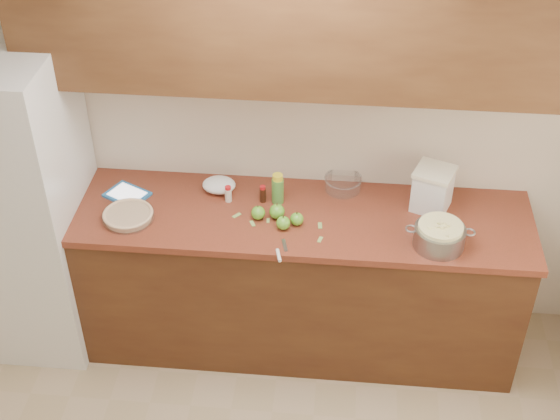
# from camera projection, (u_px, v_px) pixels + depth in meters

# --- Properties ---
(room_shell) EXTENTS (3.60, 3.60, 3.60)m
(room_shell) POSITION_uv_depth(u_px,v_px,m) (244.00, 385.00, 2.72)
(room_shell) COLOR tan
(room_shell) RESTS_ON ground
(counter_run) EXTENTS (2.64, 0.68, 0.92)m
(counter_run) POSITION_uv_depth(u_px,v_px,m) (282.00, 278.00, 4.39)
(counter_run) COLOR #4E2D16
(counter_run) RESTS_ON ground
(upper_cabinets) EXTENTS (2.60, 0.34, 0.70)m
(upper_cabinets) POSITION_uv_depth(u_px,v_px,m) (286.00, 17.00, 3.61)
(upper_cabinets) COLOR brown
(upper_cabinets) RESTS_ON room_shell
(fridge) EXTENTS (0.70, 0.70, 1.80)m
(fridge) POSITION_uv_depth(u_px,v_px,m) (16.00, 205.00, 4.20)
(fridge) COLOR silver
(fridge) RESTS_ON ground
(pie) EXTENTS (0.27, 0.27, 0.04)m
(pie) POSITION_uv_depth(u_px,v_px,m) (128.00, 215.00, 4.06)
(pie) COLOR silver
(pie) RESTS_ON counter_run
(colander) EXTENTS (0.35, 0.26, 0.13)m
(colander) POSITION_uv_depth(u_px,v_px,m) (439.00, 236.00, 3.87)
(colander) COLOR gray
(colander) RESTS_ON counter_run
(flour_canister) EXTENTS (0.25, 0.25, 0.24)m
(flour_canister) POSITION_uv_depth(u_px,v_px,m) (433.00, 189.00, 4.08)
(flour_canister) COLOR silver
(flour_canister) RESTS_ON counter_run
(tablet) EXTENTS (0.27, 0.25, 0.02)m
(tablet) POSITION_uv_depth(u_px,v_px,m) (127.00, 195.00, 4.23)
(tablet) COLOR #246CAE
(tablet) RESTS_ON counter_run
(paring_knife) EXTENTS (0.06, 0.18, 0.02)m
(paring_knife) POSITION_uv_depth(u_px,v_px,m) (279.00, 254.00, 3.84)
(paring_knife) COLOR gray
(paring_knife) RESTS_ON counter_run
(lemon_bottle) EXTENTS (0.06, 0.06, 0.18)m
(lemon_bottle) POSITION_uv_depth(u_px,v_px,m) (278.00, 189.00, 4.14)
(lemon_bottle) COLOR #4C8C38
(lemon_bottle) RESTS_ON counter_run
(cinnamon_shaker) EXTENTS (0.04, 0.04, 0.09)m
(cinnamon_shaker) POSITION_uv_depth(u_px,v_px,m) (228.00, 194.00, 4.17)
(cinnamon_shaker) COLOR beige
(cinnamon_shaker) RESTS_ON counter_run
(vanilla_bottle) EXTENTS (0.04, 0.04, 0.10)m
(vanilla_bottle) POSITION_uv_depth(u_px,v_px,m) (263.00, 194.00, 4.17)
(vanilla_bottle) COLOR black
(vanilla_bottle) RESTS_ON counter_run
(mixing_bowl) EXTENTS (0.21, 0.21, 0.08)m
(mixing_bowl) POSITION_uv_depth(u_px,v_px,m) (343.00, 183.00, 4.26)
(mixing_bowl) COLOR silver
(mixing_bowl) RESTS_ON counter_run
(paper_towel) EXTENTS (0.21, 0.18, 0.08)m
(paper_towel) POSITION_uv_depth(u_px,v_px,m) (219.00, 185.00, 4.25)
(paper_towel) COLOR white
(paper_towel) RESTS_ON counter_run
(apple_left) EXTENTS (0.07, 0.07, 0.09)m
(apple_left) POSITION_uv_depth(u_px,v_px,m) (258.00, 213.00, 4.06)
(apple_left) COLOR #5AA428
(apple_left) RESTS_ON counter_run
(apple_center) EXTENTS (0.08, 0.08, 0.09)m
(apple_center) POSITION_uv_depth(u_px,v_px,m) (277.00, 211.00, 4.06)
(apple_center) COLOR #5AA428
(apple_center) RESTS_ON counter_run
(apple_front) EXTENTS (0.07, 0.07, 0.09)m
(apple_front) POSITION_uv_depth(u_px,v_px,m) (283.00, 223.00, 3.99)
(apple_front) COLOR #5AA428
(apple_front) RESTS_ON counter_run
(apple_extra) EXTENTS (0.07, 0.07, 0.08)m
(apple_extra) POSITION_uv_depth(u_px,v_px,m) (297.00, 219.00, 4.02)
(apple_extra) COLOR #5AA428
(apple_extra) RESTS_ON counter_run
(peel_a) EXTENTS (0.04, 0.05, 0.00)m
(peel_a) POSITION_uv_depth(u_px,v_px,m) (253.00, 224.00, 4.04)
(peel_a) COLOR #88AC53
(peel_a) RESTS_ON counter_run
(peel_b) EXTENTS (0.03, 0.05, 0.00)m
(peel_b) POSITION_uv_depth(u_px,v_px,m) (320.00, 239.00, 3.94)
(peel_b) COLOR #88AC53
(peel_b) RESTS_ON counter_run
(peel_c) EXTENTS (0.02, 0.04, 0.00)m
(peel_c) POSITION_uv_depth(u_px,v_px,m) (268.00, 221.00, 4.06)
(peel_c) COLOR #88AC53
(peel_c) RESTS_ON counter_run
(peel_d) EXTENTS (0.03, 0.05, 0.00)m
(peel_d) POSITION_uv_depth(u_px,v_px,m) (320.00, 226.00, 4.03)
(peel_d) COLOR #88AC53
(peel_d) RESTS_ON counter_run
(peel_e) EXTENTS (0.05, 0.05, 0.00)m
(peel_e) POSITION_uv_depth(u_px,v_px,m) (237.00, 215.00, 4.10)
(peel_e) COLOR #88AC53
(peel_e) RESTS_ON counter_run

